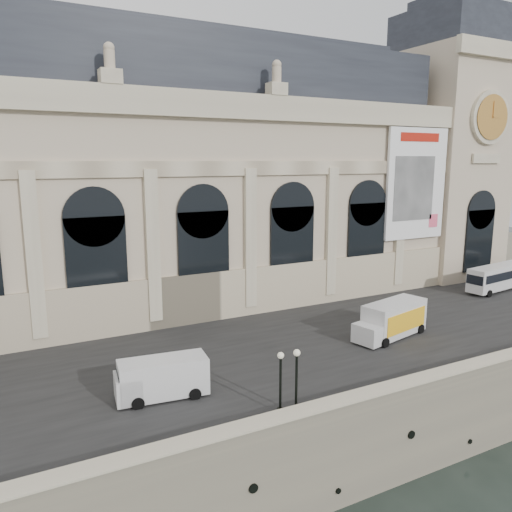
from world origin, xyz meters
The scene contains 11 objects.
ground centered at (0.00, 0.00, 0.00)m, with size 260.00×260.00×0.00m, color black.
quay centered at (0.00, 35.00, 3.00)m, with size 160.00×70.00×6.00m, color gray.
street centered at (0.00, 14.00, 6.03)m, with size 160.00×24.00×0.06m, color #2D2D2D.
parapet centered at (0.00, 0.60, 6.62)m, with size 160.00×1.40×1.21m.
museum centered at (-5.98, 30.86, 19.72)m, with size 69.00×18.70×29.10m.
clock_pavilion centered at (34.00, 27.93, 23.42)m, with size 13.00×14.72×36.70m.
bus_right centered at (32.64, 16.40, 7.79)m, with size 11.01×3.58×3.19m.
van_c centered at (-12.85, 8.36, 7.38)m, with size 6.32×3.08×2.71m.
box_truck centered at (9.29, 10.08, 7.61)m, with size 8.30×4.25×3.20m.
lamp_left centered at (-6.68, 2.66, 8.06)m, with size 0.42×0.42×4.14m.
lamp_right centered at (-5.79, 2.22, 8.14)m, with size 0.44×0.44×4.31m.
Camera 1 is at (-21.56, -22.30, 21.75)m, focal length 35.00 mm.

